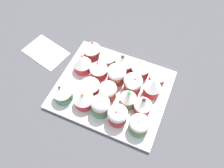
{
  "coord_description": "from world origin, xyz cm",
  "views": [
    {
      "loc": [
        15.2,
        -35.29,
        67.28
      ],
      "look_at": [
        0.0,
        0.0,
        4.2
      ],
      "focal_mm": 36.24,
      "sensor_mm": 36.0,
      "label": 1
    }
  ],
  "objects_px": {
    "cupcake_2": "(100,105)",
    "cupcake_5": "(90,85)",
    "cupcake_3": "(118,115)",
    "cupcake_12": "(133,83)",
    "cupcake_18": "(158,76)",
    "cupcake_4": "(139,125)",
    "cupcake_13": "(153,87)",
    "napkin": "(46,52)",
    "cupcake_7": "(128,98)",
    "cupcake_9": "(82,63)",
    "cupcake_14": "(91,49)",
    "cupcake_15": "(107,57)",
    "baking_tray": "(112,89)",
    "cupcake_6": "(109,91)",
    "cupcake_0": "(62,93)",
    "cupcake_11": "(118,74)",
    "cupcake_17": "(141,67)",
    "cupcake_8": "(143,105)",
    "cupcake_10": "(99,69)",
    "cupcake_1": "(83,99)",
    "cupcake_16": "(125,62)"
  },
  "relations": [
    {
      "from": "cupcake_3",
      "to": "cupcake_8",
      "type": "bearing_deg",
      "value": 45.44
    },
    {
      "from": "cupcake_1",
      "to": "cupcake_7",
      "type": "bearing_deg",
      "value": 24.53
    },
    {
      "from": "cupcake_5",
      "to": "cupcake_8",
      "type": "relative_size",
      "value": 0.91
    },
    {
      "from": "baking_tray",
      "to": "napkin",
      "type": "bearing_deg",
      "value": 169.84
    },
    {
      "from": "cupcake_13",
      "to": "cupcake_15",
      "type": "bearing_deg",
      "value": 163.23
    },
    {
      "from": "cupcake_9",
      "to": "cupcake_10",
      "type": "height_order",
      "value": "cupcake_9"
    },
    {
      "from": "cupcake_5",
      "to": "cupcake_14",
      "type": "distance_m",
      "value": 0.15
    },
    {
      "from": "cupcake_0",
      "to": "cupcake_9",
      "type": "bearing_deg",
      "value": 87.33
    },
    {
      "from": "baking_tray",
      "to": "cupcake_7",
      "type": "height_order",
      "value": "cupcake_7"
    },
    {
      "from": "baking_tray",
      "to": "cupcake_10",
      "type": "relative_size",
      "value": 5.23
    },
    {
      "from": "cupcake_3",
      "to": "cupcake_7",
      "type": "relative_size",
      "value": 0.92
    },
    {
      "from": "cupcake_6",
      "to": "cupcake_17",
      "type": "height_order",
      "value": "cupcake_17"
    },
    {
      "from": "baking_tray",
      "to": "cupcake_0",
      "type": "xyz_separation_m",
      "value": [
        -0.13,
        -0.09,
        0.04
      ]
    },
    {
      "from": "cupcake_4",
      "to": "cupcake_5",
      "type": "relative_size",
      "value": 0.88
    },
    {
      "from": "cupcake_5",
      "to": "cupcake_4",
      "type": "bearing_deg",
      "value": -18.06
    },
    {
      "from": "cupcake_18",
      "to": "cupcake_5",
      "type": "bearing_deg",
      "value": -147.43
    },
    {
      "from": "cupcake_2",
      "to": "cupcake_5",
      "type": "height_order",
      "value": "cupcake_2"
    },
    {
      "from": "cupcake_6",
      "to": "cupcake_13",
      "type": "height_order",
      "value": "cupcake_13"
    },
    {
      "from": "cupcake_11",
      "to": "cupcake_14",
      "type": "relative_size",
      "value": 0.99
    },
    {
      "from": "cupcake_6",
      "to": "cupcake_17",
      "type": "distance_m",
      "value": 0.14
    },
    {
      "from": "cupcake_2",
      "to": "cupcake_13",
      "type": "bearing_deg",
      "value": 43.8
    },
    {
      "from": "cupcake_18",
      "to": "napkin",
      "type": "relative_size",
      "value": 0.41
    },
    {
      "from": "cupcake_16",
      "to": "cupcake_14",
      "type": "bearing_deg",
      "value": 176.71
    },
    {
      "from": "cupcake_3",
      "to": "cupcake_11",
      "type": "xyz_separation_m",
      "value": [
        -0.06,
        0.13,
        0.0
      ]
    },
    {
      "from": "cupcake_16",
      "to": "cupcake_18",
      "type": "xyz_separation_m",
      "value": [
        0.12,
        -0.01,
        -0.0
      ]
    },
    {
      "from": "cupcake_14",
      "to": "cupcake_7",
      "type": "bearing_deg",
      "value": -34.22
    },
    {
      "from": "cupcake_8",
      "to": "cupcake_16",
      "type": "distance_m",
      "value": 0.17
    },
    {
      "from": "cupcake_17",
      "to": "cupcake_0",
      "type": "bearing_deg",
      "value": -136.49
    },
    {
      "from": "baking_tray",
      "to": "cupcake_2",
      "type": "bearing_deg",
      "value": -91.98
    },
    {
      "from": "cupcake_7",
      "to": "cupcake_9",
      "type": "height_order",
      "value": "cupcake_7"
    },
    {
      "from": "cupcake_17",
      "to": "cupcake_5",
      "type": "bearing_deg",
      "value": -135.0
    },
    {
      "from": "cupcake_10",
      "to": "cupcake_12",
      "type": "xyz_separation_m",
      "value": [
        0.13,
        -0.01,
        -0.0
      ]
    },
    {
      "from": "cupcake_10",
      "to": "cupcake_15",
      "type": "relative_size",
      "value": 0.95
    },
    {
      "from": "cupcake_14",
      "to": "cupcake_15",
      "type": "bearing_deg",
      "value": -8.63
    },
    {
      "from": "cupcake_5",
      "to": "cupcake_3",
      "type": "bearing_deg",
      "value": -26.4
    },
    {
      "from": "cupcake_13",
      "to": "cupcake_12",
      "type": "bearing_deg",
      "value": -172.88
    },
    {
      "from": "cupcake_18",
      "to": "cupcake_12",
      "type": "bearing_deg",
      "value": -137.97
    },
    {
      "from": "cupcake_2",
      "to": "cupcake_6",
      "type": "bearing_deg",
      "value": 83.65
    },
    {
      "from": "cupcake_16",
      "to": "cupcake_0",
      "type": "bearing_deg",
      "value": -126.56
    },
    {
      "from": "cupcake_13",
      "to": "napkin",
      "type": "bearing_deg",
      "value": 177.57
    },
    {
      "from": "cupcake_1",
      "to": "cupcake_18",
      "type": "height_order",
      "value": "cupcake_1"
    },
    {
      "from": "cupcake_11",
      "to": "cupcake_13",
      "type": "xyz_separation_m",
      "value": [
        0.12,
        -0.0,
        0.0
      ]
    },
    {
      "from": "cupcake_14",
      "to": "cupcake_0",
      "type": "bearing_deg",
      "value": -92.51
    },
    {
      "from": "napkin",
      "to": "cupcake_8",
      "type": "bearing_deg",
      "value": -12.11
    },
    {
      "from": "cupcake_3",
      "to": "cupcake_12",
      "type": "distance_m",
      "value": 0.12
    },
    {
      "from": "cupcake_0",
      "to": "cupcake_7",
      "type": "distance_m",
      "value": 0.21
    },
    {
      "from": "cupcake_3",
      "to": "cupcake_4",
      "type": "bearing_deg",
      "value": -1.45
    },
    {
      "from": "baking_tray",
      "to": "cupcake_13",
      "type": "relative_size",
      "value": 4.79
    },
    {
      "from": "cupcake_4",
      "to": "cupcake_14",
      "type": "xyz_separation_m",
      "value": [
        -0.25,
        0.2,
        0.01
      ]
    },
    {
      "from": "cupcake_8",
      "to": "cupcake_3",
      "type": "bearing_deg",
      "value": -134.56
    }
  ]
}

